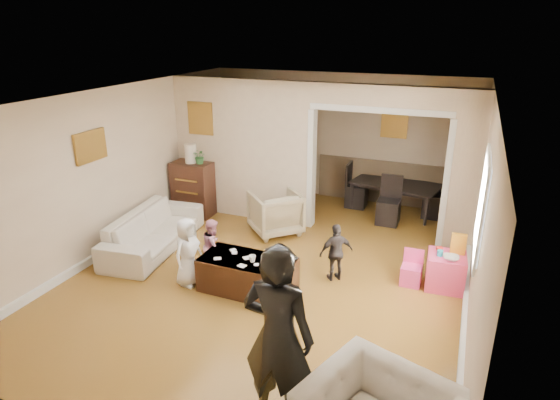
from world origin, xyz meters
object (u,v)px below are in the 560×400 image
at_px(armchair_back, 275,213).
at_px(play_table, 445,271).
at_px(sofa, 154,230).
at_px(child_kneel_b, 213,246).
at_px(child_toddler, 336,252).
at_px(coffee_cup, 252,259).
at_px(dining_table, 394,198).
at_px(adult_person, 278,338).
at_px(child_kneel_a, 188,252).
at_px(coffee_table, 248,275).
at_px(cyan_cup, 440,253).
at_px(table_lamp, 191,153).
at_px(dresser, 193,189).

relative_size(armchair_back, play_table, 1.61).
height_order(sofa, armchair_back, armchair_back).
relative_size(child_kneel_b, child_toddler, 0.97).
relative_size(coffee_cup, dining_table, 0.06).
relative_size(adult_person, child_kneel_a, 1.82).
height_order(dining_table, child_kneel_b, child_kneel_b).
bearing_deg(coffee_table, child_toddler, 35.54).
bearing_deg(dining_table, cyan_cup, -57.10).
relative_size(dining_table, child_toddler, 1.91).
distance_m(sofa, adult_person, 4.25).
distance_m(coffee_cup, cyan_cup, 2.59).
height_order(table_lamp, adult_person, adult_person).
bearing_deg(adult_person, dining_table, -90.50).
distance_m(play_table, dining_table, 2.88).
distance_m(cyan_cup, adult_person, 3.30).
bearing_deg(dining_table, coffee_cup, -97.05).
distance_m(table_lamp, dining_table, 4.03).
relative_size(play_table, child_kneel_a, 0.51).
xyz_separation_m(coffee_table, child_kneel_b, (-0.70, 0.30, 0.18)).
bearing_deg(table_lamp, adult_person, -50.21).
height_order(cyan_cup, dining_table, dining_table).
height_order(dresser, cyan_cup, dresser).
xyz_separation_m(child_kneel_a, child_toddler, (1.90, 0.90, -0.07)).
height_order(adult_person, child_toddler, adult_person).
relative_size(cyan_cup, adult_person, 0.04).
bearing_deg(child_kneel_a, coffee_cup, -72.87).
bearing_deg(adult_person, sofa, -37.90).
bearing_deg(child_kneel_b, table_lamp, 19.80).
xyz_separation_m(sofa, cyan_cup, (4.46, 0.43, 0.22)).
xyz_separation_m(armchair_back, play_table, (2.94, -0.85, -0.13)).
xyz_separation_m(dresser, child_toddler, (3.24, -1.41, -0.09)).
height_order(coffee_table, play_table, play_table).
xyz_separation_m(sofa, play_table, (4.56, 0.48, -0.06)).
xyz_separation_m(coffee_table, play_table, (2.54, 1.12, 0.00)).
distance_m(armchair_back, child_toddler, 1.89).
distance_m(child_kneel_a, child_toddler, 2.10).
bearing_deg(coffee_cup, adult_person, -58.96).
xyz_separation_m(cyan_cup, adult_person, (-1.17, -3.06, 0.38)).
bearing_deg(adult_person, child_kneel_b, -48.60).
height_order(dresser, child_kneel_a, dresser).
xyz_separation_m(play_table, child_toddler, (-1.49, -0.37, 0.19)).
relative_size(armchair_back, child_kneel_b, 0.99).
xyz_separation_m(dresser, table_lamp, (0.00, 0.00, 0.70)).
height_order(cyan_cup, child_toddler, child_toddler).
xyz_separation_m(coffee_cup, play_table, (2.44, 1.17, -0.28)).
distance_m(sofa, dining_table, 4.63).
relative_size(armchair_back, coffee_table, 0.64).
xyz_separation_m(dresser, cyan_cup, (4.63, -1.09, 0.01)).
bearing_deg(child_kneel_a, sofa, 67.17).
bearing_deg(table_lamp, sofa, -83.58).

